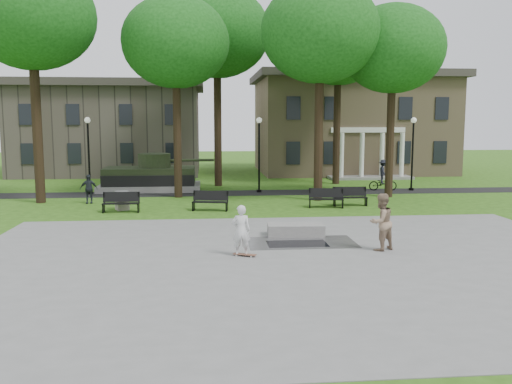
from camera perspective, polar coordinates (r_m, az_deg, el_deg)
ground at (r=22.33m, az=2.16°, el=-4.14°), size 120.00×120.00×0.00m
plaza at (r=17.51m, az=4.31°, el=-7.38°), size 22.00×16.00×0.02m
footpath at (r=34.10m, az=-0.46°, el=-0.09°), size 44.00×2.60×0.01m
building_right at (r=49.39m, az=9.84°, el=7.19°), size 17.00×12.00×8.60m
building_left at (r=48.87m, az=-15.00°, el=6.17°), size 15.00×10.00×7.20m
tree_0 at (r=32.49m, az=-22.58°, el=16.73°), size 6.80×6.80×12.97m
tree_1 at (r=32.53m, az=-8.46°, el=15.28°), size 6.20×6.20×11.63m
tree_2 at (r=31.23m, az=6.77°, el=16.31°), size 6.60×6.60×12.16m
tree_3 at (r=33.28m, az=14.22°, el=14.33°), size 6.00×6.00×11.19m
tree_4 at (r=38.15m, az=-4.13°, el=16.35°), size 7.20×7.20×13.50m
tree_5 at (r=39.66m, az=8.67°, el=14.89°), size 6.40×6.40×12.44m
lamp_left at (r=34.77m, az=-17.22°, el=4.34°), size 0.36×0.36×4.73m
lamp_mid at (r=34.19m, az=0.33°, el=4.62°), size 0.36×0.36×4.73m
lamp_right at (r=36.56m, az=16.17°, el=4.51°), size 0.36×0.36×4.73m
tank_monument at (r=36.05m, az=-11.02°, el=1.55°), size 7.45×3.40×2.40m
puddle at (r=20.03m, az=4.35°, el=-5.45°), size 2.20×1.20×0.00m
concrete_block at (r=21.43m, az=4.19°, el=-3.98°), size 2.26×1.13×0.45m
skateboard at (r=18.17m, az=-1.22°, el=-6.66°), size 0.79×0.50×0.07m
skateboarder at (r=18.07m, az=-1.59°, el=-4.06°), size 0.63×0.42×1.72m
friend_watching at (r=19.31m, az=13.03°, el=-3.09°), size 1.21×1.12×2.00m
pedestrian_walker at (r=31.05m, az=-17.21°, el=0.31°), size 0.97×0.49×1.60m
cyclist at (r=36.18m, az=13.22°, el=1.46°), size 1.85×1.07×2.02m
park_bench_0 at (r=27.66m, az=-14.01°, el=-1.00°), size 1.80×0.54×1.00m
park_bench_1 at (r=27.42m, az=-4.86°, el=-0.88°), size 1.85×0.87×1.00m
park_bench_2 at (r=28.54m, az=7.36°, el=-0.59°), size 1.85×0.81×1.00m
park_bench_3 at (r=29.38m, az=9.85°, el=-0.40°), size 1.82×0.62×1.00m
trash_bin at (r=28.35m, az=-13.92°, el=-0.87°), size 0.87×0.87×0.96m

